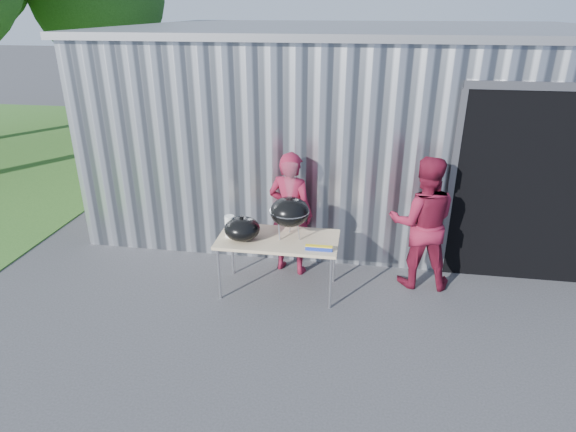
% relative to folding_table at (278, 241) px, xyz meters
% --- Properties ---
extents(ground, '(80.00, 80.00, 0.00)m').
position_rel_folding_table_xyz_m(ground, '(0.07, -0.87, -0.71)').
color(ground, '#363638').
extents(building, '(8.20, 6.20, 3.10)m').
position_rel_folding_table_xyz_m(building, '(0.99, 3.72, 0.83)').
color(building, silver).
rests_on(building, ground).
extents(folding_table, '(1.50, 0.75, 0.75)m').
position_rel_folding_table_xyz_m(folding_table, '(0.00, 0.00, 0.00)').
color(folding_table, tan).
rests_on(folding_table, ground).
extents(kettle_grill, '(0.49, 0.49, 0.95)m').
position_rel_folding_table_xyz_m(kettle_grill, '(0.14, 0.04, 0.45)').
color(kettle_grill, black).
rests_on(kettle_grill, folding_table).
extents(grill_lid, '(0.44, 0.44, 0.32)m').
position_rel_folding_table_xyz_m(grill_lid, '(-0.43, -0.10, 0.18)').
color(grill_lid, black).
rests_on(grill_lid, folding_table).
extents(paper_towels, '(0.12, 0.12, 0.28)m').
position_rel_folding_table_xyz_m(paper_towels, '(-0.60, -0.05, 0.18)').
color(paper_towels, white).
rests_on(paper_towels, folding_table).
extents(white_tub, '(0.20, 0.15, 0.10)m').
position_rel_folding_table_xyz_m(white_tub, '(-0.55, 0.16, 0.09)').
color(white_tub, white).
rests_on(white_tub, folding_table).
extents(foil_box, '(0.32, 0.05, 0.06)m').
position_rel_folding_table_xyz_m(foil_box, '(0.53, -0.25, 0.07)').
color(foil_box, '#172D98').
rests_on(foil_box, folding_table).
extents(person_cook, '(0.71, 0.56, 1.71)m').
position_rel_folding_table_xyz_m(person_cook, '(0.07, 0.55, 0.14)').
color(person_cook, maroon).
rests_on(person_cook, ground).
extents(person_bystander, '(0.86, 0.67, 1.75)m').
position_rel_folding_table_xyz_m(person_bystander, '(1.78, 0.47, 0.16)').
color(person_bystander, maroon).
rests_on(person_bystander, ground).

